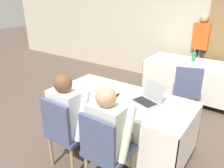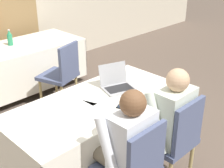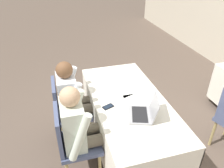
{
  "view_description": "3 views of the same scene",
  "coord_description": "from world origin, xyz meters",
  "views": [
    {
      "loc": [
        1.35,
        -2.14,
        1.95
      ],
      "look_at": [
        0.0,
        -0.21,
        0.98
      ],
      "focal_mm": 35.0,
      "sensor_mm": 36.0,
      "label": 1
    },
    {
      "loc": [
        -1.78,
        -1.99,
        2.16
      ],
      "look_at": [
        0.0,
        -0.21,
        0.98
      ],
      "focal_mm": 50.0,
      "sensor_mm": 36.0,
      "label": 2
    },
    {
      "loc": [
        2.02,
        -0.78,
        2.26
      ],
      "look_at": [
        0.0,
        -0.21,
        0.98
      ],
      "focal_mm": 35.0,
      "sensor_mm": 36.0,
      "label": 3
    }
  ],
  "objects": [
    {
      "name": "ground_plane",
      "position": [
        0.0,
        0.0,
        0.0
      ],
      "size": [
        24.0,
        24.0,
        0.0
      ],
      "primitive_type": "plane",
      "color": "brown"
    },
    {
      "name": "conference_table_near",
      "position": [
        0.0,
        0.0,
        0.56
      ],
      "size": [
        1.82,
        0.85,
        0.73
      ],
      "color": "white",
      "rests_on": "ground_plane"
    },
    {
      "name": "conference_table_far",
      "position": [
        0.36,
        2.07,
        0.56
      ],
      "size": [
        1.82,
        0.85,
        0.73
      ],
      "color": "white",
      "rests_on": "ground_plane"
    },
    {
      "name": "laptop",
      "position": [
        0.34,
        0.05,
        0.78
      ],
      "size": [
        0.39,
        0.38,
        0.24
      ],
      "rotation": [
        0.0,
        0.0,
        -0.33
      ],
      "color": "#99999E",
      "rests_on": "conference_table_near"
    },
    {
      "name": "cell_phone",
      "position": [
        0.08,
        -0.28,
        0.74
      ],
      "size": [
        0.11,
        0.15,
        0.01
      ],
      "rotation": [
        0.0,
        0.0,
        0.36
      ],
      "color": "black",
      "rests_on": "conference_table_near"
    },
    {
      "name": "paper_beside_laptop",
      "position": [
        -0.14,
        -0.07,
        0.73
      ],
      "size": [
        0.3,
        0.35,
        0.0
      ],
      "rotation": [
        0.0,
        0.0,
        0.35
      ],
      "color": "white",
      "rests_on": "conference_table_near"
    },
    {
      "name": "paper_centre_table",
      "position": [
        0.01,
        0.1,
        0.73
      ],
      "size": [
        0.21,
        0.3,
        0.0
      ],
      "rotation": [
        0.0,
        0.0,
        -0.0
      ],
      "color": "white",
      "rests_on": "conference_table_near"
    },
    {
      "name": "water_bottle",
      "position": [
        0.28,
        2.18,
        0.84
      ],
      "size": [
        0.08,
        0.08,
        0.23
      ],
      "color": "#288456",
      "rests_on": "conference_table_far"
    },
    {
      "name": "chair_near_left",
      "position": [
        -0.28,
        -0.73,
        0.52
      ],
      "size": [
        0.44,
        0.44,
        0.93
      ],
      "rotation": [
        0.0,
        0.0,
        3.14
      ],
      "color": "tan",
      "rests_on": "ground_plane"
    },
    {
      "name": "chair_near_right",
      "position": [
        0.28,
        -0.73,
        0.52
      ],
      "size": [
        0.44,
        0.44,
        0.93
      ],
      "rotation": [
        0.0,
        0.0,
        3.14
      ],
      "color": "tan",
      "rests_on": "ground_plane"
    },
    {
      "name": "chair_far_spare",
      "position": [
        0.48,
        1.22,
        0.52
      ],
      "size": [
        0.56,
        0.56,
        0.93
      ],
      "rotation": [
        0.0,
        0.0,
        3.46
      ],
      "color": "tan",
      "rests_on": "ground_plane"
    },
    {
      "name": "person_checkered_shirt",
      "position": [
        -0.28,
        -0.63,
        0.68
      ],
      "size": [
        0.5,
        0.52,
        1.19
      ],
      "rotation": [
        0.0,
        0.0,
        3.14
      ],
      "color": "#665B4C",
      "rests_on": "ground_plane"
    },
    {
      "name": "person_white_shirt",
      "position": [
        0.28,
        -0.63,
        0.68
      ],
      "size": [
        0.5,
        0.52,
        1.19
      ],
      "rotation": [
        0.0,
        0.0,
        3.14
      ],
      "color": "#665B4C",
      "rests_on": "ground_plane"
    }
  ]
}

